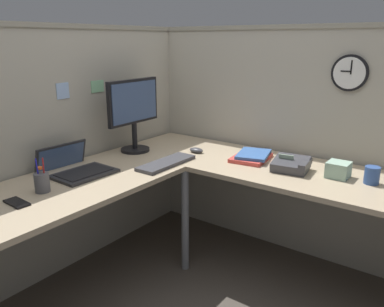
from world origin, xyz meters
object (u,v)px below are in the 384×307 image
(monitor, at_px, (134,110))
(coffee_mug, at_px, (372,175))
(cell_phone, at_px, (17,203))
(laptop, at_px, (74,168))
(computer_mouse, at_px, (196,150))
(keyboard, at_px, (166,163))
(pen_cup, at_px, (42,182))
(book_stack, at_px, (252,156))
(wall_clock, at_px, (350,73))
(office_phone, at_px, (292,165))
(tissue_box, at_px, (338,170))

(monitor, distance_m, coffee_mug, 1.54)
(cell_phone, bearing_deg, laptop, 23.30)
(laptop, distance_m, cell_phone, 0.50)
(computer_mouse, bearing_deg, keyboard, -178.66)
(laptop, relative_size, coffee_mug, 4.09)
(pen_cup, distance_m, book_stack, 1.30)
(coffee_mug, relative_size, wall_clock, 0.44)
(keyboard, height_order, computer_mouse, computer_mouse)
(laptop, xyz_separation_m, keyboard, (0.43, -0.36, -0.01))
(office_phone, bearing_deg, book_stack, 76.39)
(keyboard, distance_m, pen_cup, 0.76)
(cell_phone, bearing_deg, office_phone, -31.76)
(keyboard, bearing_deg, laptop, 140.36)
(office_phone, relative_size, tissue_box, 1.89)
(pen_cup, distance_m, coffee_mug, 1.75)
(computer_mouse, distance_m, cell_phone, 1.24)
(office_phone, height_order, wall_clock, wall_clock)
(keyboard, relative_size, computer_mouse, 4.13)
(keyboard, height_order, wall_clock, wall_clock)
(book_stack, height_order, tissue_box, tissue_box)
(book_stack, bearing_deg, tissue_box, -92.35)
(monitor, distance_m, pen_cup, 0.89)
(monitor, height_order, office_phone, monitor)
(pen_cup, distance_m, office_phone, 1.40)
(computer_mouse, height_order, wall_clock, wall_clock)
(wall_clock, bearing_deg, office_phone, 154.72)
(monitor, height_order, wall_clock, wall_clock)
(laptop, xyz_separation_m, computer_mouse, (0.76, -0.35, -0.01))
(computer_mouse, relative_size, wall_clock, 0.47)
(keyboard, distance_m, cell_phone, 0.91)
(laptop, height_order, office_phone, laptop)
(pen_cup, height_order, office_phone, pen_cup)
(computer_mouse, height_order, tissue_box, tissue_box)
(keyboard, xyz_separation_m, pen_cup, (-0.73, 0.22, 0.04))
(book_stack, bearing_deg, computer_mouse, 102.07)
(laptop, height_order, wall_clock, wall_clock)
(laptop, relative_size, keyboard, 0.91)
(laptop, relative_size, cell_phone, 2.72)
(laptop, distance_m, keyboard, 0.56)
(tissue_box, height_order, wall_clock, wall_clock)
(pen_cup, xyz_separation_m, office_phone, (1.07, -0.91, -0.02))
(cell_phone, bearing_deg, computer_mouse, -4.90)
(keyboard, xyz_separation_m, office_phone, (0.34, -0.68, 0.03))
(coffee_mug, bearing_deg, monitor, 100.75)
(cell_phone, relative_size, office_phone, 0.63)
(monitor, height_order, coffee_mug, monitor)
(computer_mouse, relative_size, cell_phone, 0.72)
(monitor, bearing_deg, cell_phone, -169.27)
(pen_cup, bearing_deg, office_phone, -40.22)
(book_stack, bearing_deg, keyboard, 137.60)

